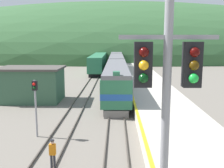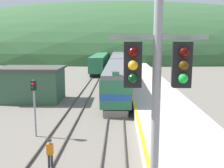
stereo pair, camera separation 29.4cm
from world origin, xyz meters
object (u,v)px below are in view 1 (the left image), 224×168
carriage_second (116,64)px  track_worker (53,152)px  signal_post_siding (35,97)px  express_train_lead_car (116,79)px  carriage_fourth (117,54)px  siding_train (101,60)px  carriage_fifth (117,52)px  carriage_third (116,58)px  signal_mast_main (166,120)px

carriage_second → track_worker: (-3.58, -42.10, -1.21)m
signal_post_siding → express_train_lead_car: bearing=68.7°
carriage_fourth → siding_train: carriage_fourth is taller
carriage_second → siding_train: carriage_second is taller
express_train_lead_car → carriage_fifth: 82.67m
siding_train → carriage_third: bearing=55.4°
carriage_third → signal_post_siding: bearing=-96.0°
signal_mast_main → track_worker: signal_mast_main is taller
carriage_third → carriage_fifth: 40.59m
carriage_fifth → carriage_second: bearing=-90.0°
carriage_fifth → track_worker: carriage_fifth is taller
carriage_fifth → signal_mast_main: bearing=-89.4°
carriage_third → carriage_fifth: size_ratio=1.00×
carriage_third → carriage_fourth: bearing=90.0°
carriage_fourth → carriage_fifth: bearing=90.0°
carriage_fourth → carriage_third: bearing=-90.0°
signal_mast_main → signal_post_siding: size_ratio=1.89×
carriage_third → track_worker: carriage_third is taller
carriage_fourth → track_worker: (-3.58, -82.69, -1.21)m
express_train_lead_car → carriage_fifth: express_train_lead_car is taller
carriage_second → signal_mast_main: size_ratio=2.37×
carriage_second → signal_mast_main: (1.16, -50.08, 3.19)m
carriage_fourth → carriage_second: bearing=-90.0°
carriage_second → signal_post_siding: size_ratio=4.48×
express_train_lead_car → signal_mast_main: size_ratio=2.68×
express_train_lead_car → carriage_fifth: bearing=90.0°
express_train_lead_car → track_worker: size_ratio=12.73×
express_train_lead_car → siding_train: express_train_lead_car is taller
carriage_fourth → express_train_lead_car: bearing=-90.0°
siding_train → track_worker: (0.66, -56.26, -1.03)m
signal_mast_main → signal_post_siding: (-7.15, 12.92, -2.29)m
carriage_third → carriage_fifth: same height
siding_train → track_worker: 56.27m
carriage_second → signal_mast_main: bearing=-88.7°
express_train_lead_car → carriage_third: (0.00, 42.08, -0.01)m
carriage_fifth → signal_post_siding: signal_post_siding is taller
carriage_second → siding_train: size_ratio=0.47×
carriage_second → carriage_third: 20.29m
siding_train → carriage_second: bearing=-73.3°
carriage_third → track_worker: size_ratio=11.27×
signal_post_siding → track_worker: (2.41, -4.94, -2.11)m
carriage_fifth → signal_mast_main: 111.01m
express_train_lead_car → signal_mast_main: bearing=-87.7°
express_train_lead_car → carriage_fifth: (0.00, 82.67, -0.01)m
carriage_fifth → signal_mast_main: (1.16, -110.96, 3.19)m
carriage_second → track_worker: carriage_second is taller
carriage_third → signal_mast_main: size_ratio=2.37×
carriage_fourth → signal_post_siding: signal_post_siding is taller
express_train_lead_car → signal_mast_main: (1.16, -28.29, 3.18)m
signal_mast_main → track_worker: 10.27m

